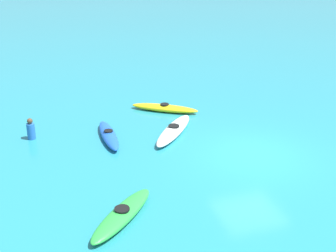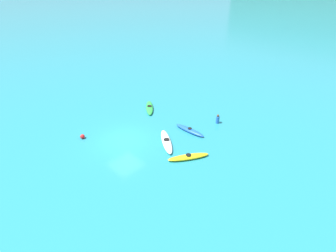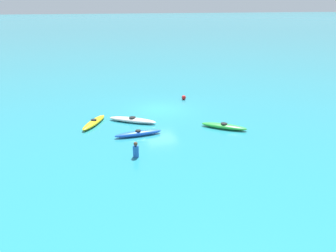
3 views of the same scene
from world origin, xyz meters
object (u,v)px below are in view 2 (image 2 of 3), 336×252
kayak_green (150,108)px  kayak_yellow (188,157)px  kayak_blue (190,130)px  person_near_shore (218,119)px  buoy_red (83,136)px  kayak_white (166,141)px

kayak_green → kayak_yellow: (8.10, -3.61, -0.00)m
kayak_blue → person_near_shore: (0.87, 2.96, 0.22)m
kayak_yellow → kayak_blue: same height
kayak_blue → kayak_yellow: bearing=-51.9°
kayak_green → person_near_shore: bearing=19.7°
kayak_green → buoy_red: bearing=-90.9°
kayak_white → person_near_shore: (1.13, 5.61, 0.22)m
kayak_yellow → buoy_red: size_ratio=7.93×
kayak_white → buoy_red: bearing=-142.2°
kayak_white → kayak_yellow: bearing=-8.1°
kayak_yellow → buoy_red: buoy_red is taller
buoy_red → kayak_yellow: bearing=25.7°
kayak_green → kayak_white: size_ratio=0.85×
kayak_white → buoy_red: buoy_red is taller
buoy_red → person_near_shore: person_near_shore is taller
kayak_green → kayak_yellow: 8.87m
kayak_blue → person_near_shore: bearing=73.5°
kayak_yellow → person_near_shore: size_ratio=3.41×
kayak_green → kayak_blue: bearing=-5.9°
kayak_green → kayak_yellow: size_ratio=0.92×
kayak_blue → kayak_white: bearing=-95.5°
kayak_white → kayak_blue: bearing=84.5°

